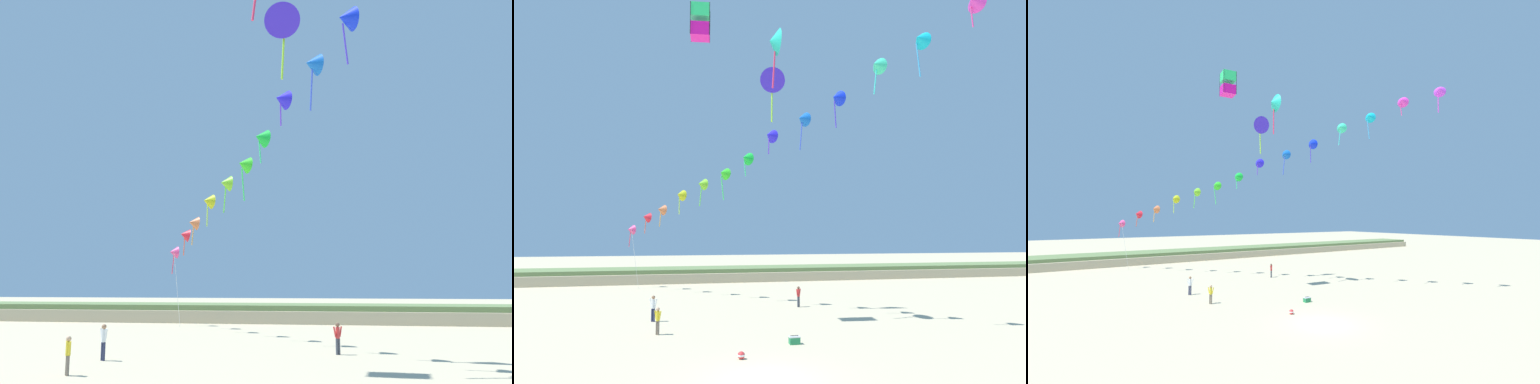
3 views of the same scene
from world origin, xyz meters
The scene contains 6 objects.
dune_ridge centered at (0.00, 42.20, 0.82)m, with size 120.00×8.07×1.66m.
person_near_left centered at (-4.79, 13.90, 1.01)m, with size 0.56×0.41×1.75m.
person_near_right centered at (-4.42, 9.58, 0.92)m, with size 0.45×0.45×1.59m.
person_mid_center centered at (6.69, 17.85, 0.97)m, with size 0.52×0.42×1.67m.
kite_banner_string centered at (3.21, 17.51, 13.11)m, with size 23.53×37.25×20.08m.
large_kite_low_lead centered at (4.05, 16.12, 18.30)m, with size 2.07×1.18×4.56m.
Camera 1 is at (6.71, -12.29, 3.81)m, focal length 38.00 mm.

